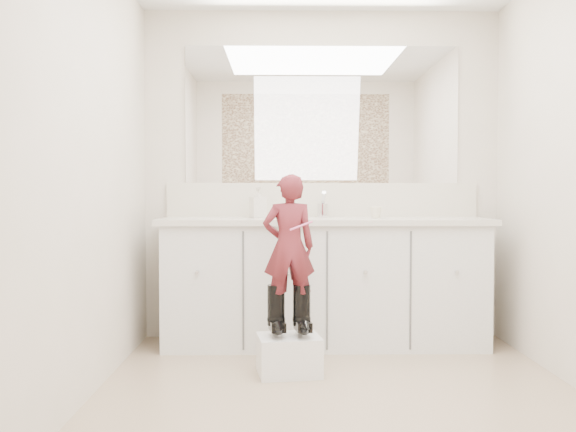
{
  "coord_description": "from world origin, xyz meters",
  "views": [
    {
      "loc": [
        -0.31,
        -3.23,
        1.06
      ],
      "look_at": [
        -0.26,
        0.63,
        0.93
      ],
      "focal_mm": 40.0,
      "sensor_mm": 36.0,
      "label": 1
    }
  ],
  "objects": [
    {
      "name": "soap_bottle",
      "position": [
        -0.47,
        1.3,
        1.0
      ],
      "size": [
        0.13,
        0.13,
        0.22
      ],
      "primitive_type": "imported",
      "rotation": [
        0.0,
        0.0,
        0.41
      ],
      "color": "beige",
      "rests_on": "countertop"
    },
    {
      "name": "toddler",
      "position": [
        -0.26,
        0.52,
        0.75
      ],
      "size": [
        0.33,
        0.24,
        0.85
      ],
      "primitive_type": "imported",
      "rotation": [
        0.0,
        0.0,
        3.29
      ],
      "color": "#9E303F",
      "rests_on": "step_stool"
    },
    {
      "name": "boot_left",
      "position": [
        -0.33,
        0.52,
        0.38
      ],
      "size": [
        0.14,
        0.21,
        0.3
      ],
      "primitive_type": null,
      "rotation": [
        0.0,
        0.0,
        0.14
      ],
      "color": "black",
      "rests_on": "step_stool"
    },
    {
      "name": "floor",
      "position": [
        0.0,
        0.0,
        0.0
      ],
      "size": [
        3.0,
        3.0,
        0.0
      ],
      "primitive_type": "plane",
      "color": "#968062",
      "rests_on": "ground"
    },
    {
      "name": "vanity_cabinet",
      "position": [
        0.0,
        1.23,
        0.42
      ],
      "size": [
        2.2,
        0.55,
        0.85
      ],
      "primitive_type": "cube",
      "color": "silver",
      "rests_on": "floor"
    },
    {
      "name": "step_stool",
      "position": [
        -0.26,
        0.5,
        0.11
      ],
      "size": [
        0.4,
        0.35,
        0.23
      ],
      "primitive_type": "cube",
      "rotation": [
        0.0,
        0.0,
        0.14
      ],
      "color": "white",
      "rests_on": "floor"
    },
    {
      "name": "wall_left",
      "position": [
        -1.3,
        0.0,
        1.2
      ],
      "size": [
        0.0,
        3.0,
        3.0
      ],
      "primitive_type": "plane",
      "rotation": [
        1.57,
        0.0,
        1.57
      ],
      "color": "beige",
      "rests_on": "floor"
    },
    {
      "name": "boot_right",
      "position": [
        -0.18,
        0.52,
        0.38
      ],
      "size": [
        0.14,
        0.21,
        0.3
      ],
      "primitive_type": null,
      "rotation": [
        0.0,
        0.0,
        0.14
      ],
      "color": "black",
      "rests_on": "step_stool"
    },
    {
      "name": "cup",
      "position": [
        0.36,
        1.25,
        0.93
      ],
      "size": [
        0.09,
        0.09,
        0.08
      ],
      "primitive_type": "imported",
      "rotation": [
        0.0,
        0.0,
        -0.05
      ],
      "color": "beige",
      "rests_on": "countertop"
    },
    {
      "name": "wall_back",
      "position": [
        0.0,
        1.5,
        1.2
      ],
      "size": [
        2.6,
        0.0,
        2.6
      ],
      "primitive_type": "plane",
      "rotation": [
        1.57,
        0.0,
        0.0
      ],
      "color": "beige",
      "rests_on": "floor"
    },
    {
      "name": "faucet",
      "position": [
        0.0,
        1.38,
        0.94
      ],
      "size": [
        0.08,
        0.08,
        0.1
      ],
      "primitive_type": "cylinder",
      "color": "silver",
      "rests_on": "countertop"
    },
    {
      "name": "wall_front",
      "position": [
        0.0,
        -1.5,
        1.2
      ],
      "size": [
        2.6,
        0.0,
        2.6
      ],
      "primitive_type": "plane",
      "rotation": [
        -1.57,
        0.0,
        0.0
      ],
      "color": "beige",
      "rests_on": "floor"
    },
    {
      "name": "mirror",
      "position": [
        0.0,
        1.49,
        1.64
      ],
      "size": [
        2.0,
        0.02,
        1.0
      ],
      "primitive_type": "cube",
      "color": "white",
      "rests_on": "wall_back"
    },
    {
      "name": "countertop",
      "position": [
        0.0,
        1.21,
        0.87
      ],
      "size": [
        2.28,
        0.58,
        0.04
      ],
      "primitive_type": "cube",
      "color": "beige",
      "rests_on": "vanity_cabinet"
    },
    {
      "name": "toothbrush",
      "position": [
        -0.19,
        0.44,
        0.88
      ],
      "size": [
        0.14,
        0.03,
        0.06
      ],
      "primitive_type": "cylinder",
      "rotation": [
        0.0,
        1.22,
        0.14
      ],
      "color": "pink",
      "rests_on": "toddler"
    },
    {
      "name": "backsplash",
      "position": [
        0.0,
        1.49,
        1.02
      ],
      "size": [
        2.28,
        0.03,
        0.25
      ],
      "primitive_type": "cube",
      "color": "beige",
      "rests_on": "countertop"
    }
  ]
}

